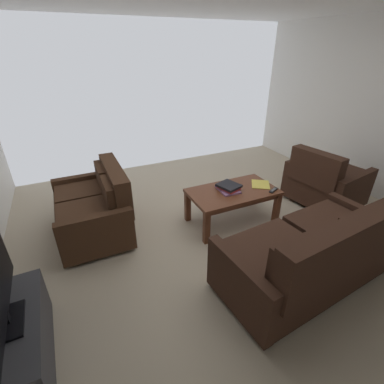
# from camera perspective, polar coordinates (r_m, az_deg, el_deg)

# --- Properties ---
(ground_plane) EXTENTS (5.31, 5.30, 0.01)m
(ground_plane) POSITION_cam_1_polar(r_m,az_deg,el_deg) (3.59, 7.54, -8.45)
(ground_plane) COLOR #B7A88E
(sofa_main) EXTENTS (1.83, 0.98, 0.91)m
(sofa_main) POSITION_cam_1_polar(r_m,az_deg,el_deg) (2.89, 23.88, -11.66)
(sofa_main) COLOR black
(sofa_main) RESTS_ON ground
(loveseat_near) EXTENTS (0.82, 1.22, 0.85)m
(loveseat_near) POSITION_cam_1_polar(r_m,az_deg,el_deg) (3.61, -19.29, -2.91)
(loveseat_near) COLOR black
(loveseat_near) RESTS_ON ground
(coffee_table) EXTENTS (1.14, 0.64, 0.47)m
(coffee_table) POSITION_cam_1_polar(r_m,az_deg,el_deg) (3.61, 8.45, -0.67)
(coffee_table) COLOR brown
(coffee_table) RESTS_ON ground
(tv_stand) EXTENTS (0.42, 0.99, 0.44)m
(tv_stand) POSITION_cam_1_polar(r_m,az_deg,el_deg) (2.58, -32.48, -25.01)
(tv_stand) COLOR #38383D
(tv_stand) RESTS_ON ground
(armchair_side) EXTENTS (0.99, 1.05, 0.87)m
(armchair_side) POSITION_cam_1_polar(r_m,az_deg,el_deg) (4.48, 25.76, 2.08)
(armchair_side) COLOR black
(armchair_side) RESTS_ON ground
(book_stack) EXTENTS (0.31, 0.32, 0.08)m
(book_stack) POSITION_cam_1_polar(r_m,az_deg,el_deg) (3.56, 7.59, 0.95)
(book_stack) COLOR #996699
(book_stack) RESTS_ON coffee_table
(tv_remote) EXTENTS (0.16, 0.11, 0.02)m
(tv_remote) POSITION_cam_1_polar(r_m,az_deg,el_deg) (3.68, 16.52, 0.37)
(tv_remote) COLOR black
(tv_remote) RESTS_ON coffee_table
(loose_magazine) EXTENTS (0.34, 0.35, 0.01)m
(loose_magazine) POSITION_cam_1_polar(r_m,az_deg,el_deg) (3.81, 14.03, 1.56)
(loose_magazine) COLOR #E0CC4C
(loose_magazine) RESTS_ON coffee_table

